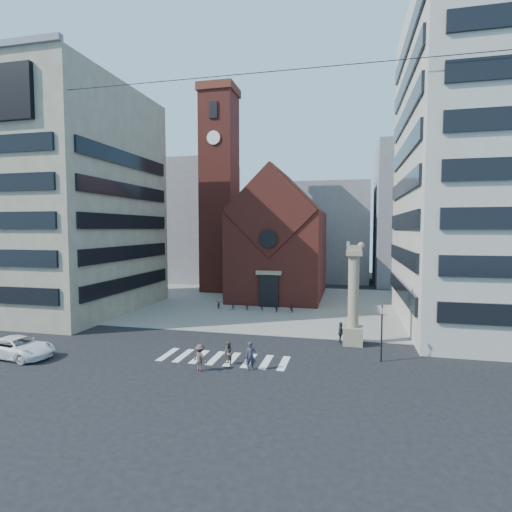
# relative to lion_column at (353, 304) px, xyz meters

# --- Properties ---
(ground) EXTENTS (120.00, 120.00, 0.00)m
(ground) POSITION_rel_lion_column_xyz_m (-10.01, -3.00, -3.46)
(ground) COLOR black
(ground) RESTS_ON ground
(piazza) EXTENTS (46.00, 30.00, 0.05)m
(piazza) POSITION_rel_lion_column_xyz_m (-10.01, 16.00, -3.43)
(piazza) COLOR gray
(piazza) RESTS_ON ground
(zebra_crossing) EXTENTS (10.20, 3.20, 0.01)m
(zebra_crossing) POSITION_rel_lion_column_xyz_m (-9.46, -6.00, -3.45)
(zebra_crossing) COLOR white
(zebra_crossing) RESTS_ON ground
(church) EXTENTS (12.00, 16.65, 18.00)m
(church) POSITION_rel_lion_column_xyz_m (-10.01, 22.04, 4.53)
(church) COLOR maroon
(church) RESTS_ON ground
(campanile) EXTENTS (5.50, 5.50, 31.20)m
(campanile) POSITION_rel_lion_column_xyz_m (-20.01, 25.00, 12.28)
(campanile) COLOR maroon
(campanile) RESTS_ON ground
(building_left) EXTENTS (18.00, 20.00, 26.00)m
(building_left) POSITION_rel_lion_column_xyz_m (-34.01, 7.00, 9.54)
(building_left) COLOR tan
(building_left) RESTS_ON ground
(building_right) EXTENTS (18.00, 22.00, 32.00)m
(building_right) POSITION_rel_lion_column_xyz_m (13.99, 9.00, 12.54)
(building_right) COLOR #AAA69A
(building_right) RESTS_ON ground
(bg_block_left) EXTENTS (16.00, 14.00, 22.00)m
(bg_block_left) POSITION_rel_lion_column_xyz_m (-30.01, 37.00, 7.54)
(bg_block_left) COLOR gray
(bg_block_left) RESTS_ON ground
(bg_block_mid) EXTENTS (14.00, 12.00, 18.00)m
(bg_block_mid) POSITION_rel_lion_column_xyz_m (-4.01, 42.00, 5.54)
(bg_block_mid) COLOR gray
(bg_block_mid) RESTS_ON ground
(bg_block_right) EXTENTS (16.00, 14.00, 24.00)m
(bg_block_right) POSITION_rel_lion_column_xyz_m (11.99, 39.00, 8.54)
(bg_block_right) COLOR gray
(bg_block_right) RESTS_ON ground
(lion_column) EXTENTS (1.63, 1.60, 8.68)m
(lion_column) POSITION_rel_lion_column_xyz_m (0.00, 0.00, 0.00)
(lion_column) COLOR gray
(lion_column) RESTS_ON ground
(traffic_light) EXTENTS (0.13, 0.16, 4.30)m
(traffic_light) POSITION_rel_lion_column_xyz_m (1.99, -4.00, -1.17)
(traffic_light) COLOR black
(traffic_light) RESTS_ON ground
(white_car) EXTENTS (5.88, 3.14, 1.57)m
(white_car) POSITION_rel_lion_column_xyz_m (-24.68, -9.29, -2.67)
(white_car) COLOR white
(white_car) RESTS_ON ground
(pedestrian_0) EXTENTS (0.84, 0.71, 1.95)m
(pedestrian_0) POSITION_rel_lion_column_xyz_m (-6.93, -7.86, -2.48)
(pedestrian_0) COLOR #342E40
(pedestrian_0) RESTS_ON ground
(pedestrian_1) EXTENTS (1.02, 1.01, 1.65)m
(pedestrian_1) POSITION_rel_lion_column_xyz_m (-8.74, -7.17, -2.63)
(pedestrian_1) COLOR #544943
(pedestrian_1) RESTS_ON ground
(pedestrian_2) EXTENTS (0.52, 1.11, 1.84)m
(pedestrian_2) POSITION_rel_lion_column_xyz_m (-1.01, 0.00, -2.54)
(pedestrian_2) COLOR #2A2C33
(pedestrian_2) RESTS_ON ground
(pedestrian_3) EXTENTS (1.36, 1.10, 1.83)m
(pedestrian_3) POSITION_rel_lion_column_xyz_m (-10.26, -8.78, -2.54)
(pedestrian_3) COLOR brown
(pedestrian_3) RESTS_ON ground
(scooter_0) EXTENTS (1.12, 1.98, 0.98)m
(scooter_0) POSITION_rel_lion_column_xyz_m (-15.74, 11.61, -2.92)
(scooter_0) COLOR black
(scooter_0) RESTS_ON piazza
(scooter_1) EXTENTS (0.97, 1.89, 1.09)m
(scooter_1) POSITION_rel_lion_column_xyz_m (-13.96, 11.61, -2.86)
(scooter_1) COLOR black
(scooter_1) RESTS_ON piazza
(scooter_2) EXTENTS (1.12, 1.98, 0.98)m
(scooter_2) POSITION_rel_lion_column_xyz_m (-12.18, 11.61, -2.92)
(scooter_2) COLOR black
(scooter_2) RESTS_ON piazza
(scooter_3) EXTENTS (0.97, 1.89, 1.09)m
(scooter_3) POSITION_rel_lion_column_xyz_m (-10.40, 11.61, -2.86)
(scooter_3) COLOR black
(scooter_3) RESTS_ON piazza
(scooter_4) EXTENTS (1.12, 1.98, 0.98)m
(scooter_4) POSITION_rel_lion_column_xyz_m (-8.62, 11.61, -2.92)
(scooter_4) COLOR black
(scooter_4) RESTS_ON piazza
(scooter_5) EXTENTS (0.97, 1.89, 1.09)m
(scooter_5) POSITION_rel_lion_column_xyz_m (-6.84, 11.61, -2.86)
(scooter_5) COLOR black
(scooter_5) RESTS_ON piazza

